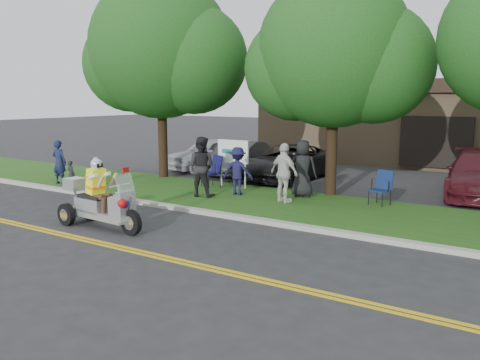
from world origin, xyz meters
The scene contains 23 objects.
ground centered at (0.00, 0.00, 0.00)m, with size 120.00×120.00×0.00m, color #28282B.
centerline_near centered at (0.00, -0.58, 0.01)m, with size 60.00×0.10×0.01m, color gold.
centerline_far centered at (0.00, -0.42, 0.01)m, with size 60.00×0.10×0.01m, color gold.
curb centered at (0.00, 3.05, 0.06)m, with size 60.00×0.25×0.12m, color #A8A89E.
grass_verge centered at (0.00, 5.20, 0.06)m, with size 60.00×4.00×0.10m, color #244F15.
commercial_building centered at (2.00, 18.98, 2.01)m, with size 18.00×8.20×4.00m.
tree_left centered at (-6.44, 7.03, 4.85)m, with size 6.62×5.40×7.78m.
tree_mid centered at (0.55, 7.23, 4.43)m, with size 5.88×4.80×7.05m.
business_sign centered at (-2.90, 6.60, 1.26)m, with size 1.25×0.06×1.75m.
trike_scooter centered at (-2.75, 0.45, 0.61)m, with size 2.66×0.91×1.74m.
lawn_chair_a centered at (-3.50, 6.29, 0.73)m, with size 0.77×0.78×1.10m.
lawn_chair_b centered at (2.40, 6.55, 0.67)m, with size 0.65×0.67×1.00m.
spectator_adult_left centered at (-8.50, 3.66, 0.90)m, with size 0.58×0.38×1.59m, color #171F41.
spectator_adult_mid centered at (-2.81, 4.65, 1.05)m, with size 0.92×0.72×1.89m, color black.
spectator_adult_right centered at (-0.15, 5.26, 0.99)m, with size 1.04×0.43×1.78m, color silver.
spectator_chair_a centered at (-1.99, 5.52, 0.87)m, with size 0.99×0.57×1.54m, color #18163D.
spectator_chair_b centered at (-0.09, 6.35, 1.00)m, with size 0.88×0.57×1.80m, color black.
child_left centered at (-7.54, 3.40, 0.57)m, with size 0.34×0.22×0.94m, color black.
child_right centered at (-6.97, 4.05, 0.63)m, with size 0.51×0.40×1.05m, color silver.
parked_car_far_left centered at (-6.55, 10.17, 0.72)m, with size 1.69×4.20×1.43m, color silver.
parked_car_left centered at (-4.74, 9.78, 0.69)m, with size 1.46×4.18×1.38m, color #303033.
parked_car_mid centered at (-2.35, 9.56, 0.68)m, with size 2.26×4.90×1.36m, color black.
parked_car_right centered at (4.50, 10.04, 0.72)m, with size 2.02×4.96×1.44m, color #4E121C.
Camera 1 is at (6.94, -7.93, 3.24)m, focal length 38.00 mm.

